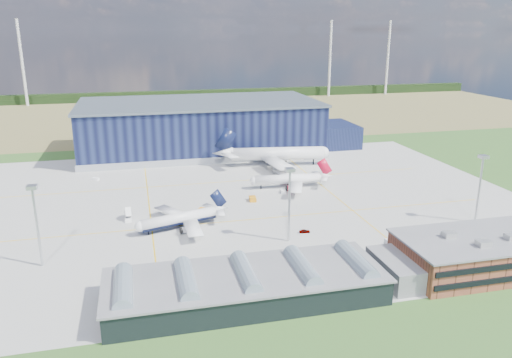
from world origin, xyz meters
name	(u,v)px	position (x,y,z in m)	size (l,w,h in m)	color
ground	(236,210)	(0.00, 0.00, 0.00)	(600.00, 600.00, 0.00)	#2E5A22
apron	(231,201)	(0.00, 10.00, 0.03)	(220.00, 160.00, 0.08)	#999994
farmland	(179,113)	(0.00, 220.00, 0.00)	(600.00, 220.00, 0.01)	olive
treeline	(170,95)	(0.00, 300.00, 4.00)	(600.00, 8.00, 8.00)	black
hangar	(205,128)	(2.81, 94.80, 11.62)	(145.00, 62.00, 26.10)	black
ops_building	(484,253)	(55.01, -60.00, 4.79)	(46.00, 23.00, 10.90)	brown
glass_concourse	(260,283)	(-6.45, -60.00, 3.69)	(78.00, 23.00, 8.60)	black
light_mast_west	(35,213)	(-60.00, -30.00, 15.43)	(2.60, 2.60, 23.00)	#BBBDC2
light_mast_center	(290,193)	(10.00, -30.00, 15.43)	(2.60, 2.60, 23.00)	#BBBDC2
light_mast_east	(481,178)	(75.00, -30.00, 15.43)	(2.60, 2.60, 23.00)	#BBBDC2
airliner_navy	(178,213)	(-21.36, -12.00, 5.33)	(32.69, 31.98, 10.66)	white
airliner_red	(288,174)	(25.43, 21.02, 5.68)	(34.86, 34.10, 11.37)	white
airliner_widebody	(277,147)	(30.90, 55.00, 8.99)	(55.13, 53.94, 17.98)	white
gse_tug_a	(253,199)	(7.90, 8.42, 0.81)	(2.39, 3.91, 1.63)	orange
gse_tug_b	(201,210)	(-12.33, 2.05, 0.57)	(1.75, 2.63, 1.14)	orange
gse_van_a	(395,243)	(39.14, -41.83, 1.28)	(2.56, 5.87, 2.56)	white
gse_cart_a	(283,191)	(21.75, 15.07, 0.63)	(1.95, 2.92, 1.27)	white
gse_tug_c	(293,178)	(31.02, 31.03, 0.72)	(2.05, 3.28, 1.44)	orange
gse_cart_b	(95,179)	(-51.00, 50.12, 0.61)	(1.86, 2.79, 1.21)	white
gse_van_c	(434,246)	(49.33, -46.00, 1.24)	(2.48, 5.17, 2.48)	white
airstair	(128,215)	(-37.33, 0.18, 1.52)	(1.90, 4.75, 3.04)	white
car_a	(305,231)	(16.82, -25.16, 0.58)	(1.38, 3.43, 1.17)	#99999E
car_b	(379,257)	(30.72, -48.00, 0.64)	(1.35, 3.86, 1.27)	#99999E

